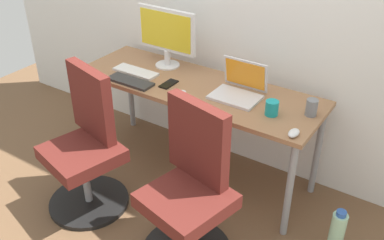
{
  "coord_description": "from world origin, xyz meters",
  "views": [
    {
      "loc": [
        1.45,
        -2.26,
        2.06
      ],
      "look_at": [
        0.0,
        -0.05,
        0.47
      ],
      "focal_mm": 41.17,
      "sensor_mm": 36.0,
      "label": 1
    }
  ],
  "objects": [
    {
      "name": "keyboard_by_monitor",
      "position": [
        -0.4,
        -0.21,
        0.73
      ],
      "size": [
        0.34,
        0.12,
        0.02
      ],
      "primitive_type": "cube",
      "color": "#2D2D2D",
      "rests_on": "desk"
    },
    {
      "name": "open_laptop",
      "position": [
        0.31,
        0.03,
        0.77
      ],
      "size": [
        0.31,
        0.26,
        0.23
      ],
      "color": "silver",
      "rests_on": "desk"
    },
    {
      "name": "mouse_by_monitor",
      "position": [
        0.79,
        -0.22,
        0.73
      ],
      "size": [
        0.06,
        0.1,
        0.03
      ],
      "primitive_type": "ellipsoid",
      "color": "silver",
      "rests_on": "desk"
    },
    {
      "name": "pen_cup",
      "position": [
        0.79,
        0.04,
        0.77
      ],
      "size": [
        0.07,
        0.07,
        0.1
      ],
      "primitive_type": "cylinder",
      "color": "slate",
      "rests_on": "desk"
    },
    {
      "name": "coffee_mug",
      "position": [
        0.59,
        -0.08,
        0.76
      ],
      "size": [
        0.08,
        0.08,
        0.09
      ],
      "primitive_type": "cylinder",
      "color": "teal",
      "rests_on": "desk"
    },
    {
      "name": "desktop_monitor",
      "position": [
        -0.35,
        0.15,
        0.97
      ],
      "size": [
        0.48,
        0.18,
        0.43
      ],
      "color": "silver",
      "rests_on": "desk"
    },
    {
      "name": "ground_plane",
      "position": [
        0.0,
        0.0,
        0.0
      ],
      "size": [
        5.28,
        5.28,
        0.0
      ],
      "primitive_type": "plane",
      "color": "brown"
    },
    {
      "name": "mouse_by_laptop",
      "position": [
        -0.0,
        -0.18,
        0.73
      ],
      "size": [
        0.06,
        0.1,
        0.03
      ],
      "primitive_type": "ellipsoid",
      "color": "silver",
      "rests_on": "desk"
    },
    {
      "name": "keyboard_by_laptop",
      "position": [
        -0.47,
        -0.07,
        0.73
      ],
      "size": [
        0.34,
        0.12,
        0.02
      ],
      "primitive_type": "cube",
      "color": "silver",
      "rests_on": "desk"
    },
    {
      "name": "office_chair_left",
      "position": [
        -0.42,
        -0.66,
        0.42
      ],
      "size": [
        0.54,
        0.54,
        0.94
      ],
      "color": "black",
      "rests_on": "ground"
    },
    {
      "name": "phone_near_monitor",
      "position": [
        -0.16,
        -0.1,
        0.72
      ],
      "size": [
        0.07,
        0.14,
        0.01
      ],
      "primitive_type": "cube",
      "color": "black",
      "rests_on": "desk"
    },
    {
      "name": "water_bottle_on_floor",
      "position": [
        1.13,
        -0.21,
        0.15
      ],
      "size": [
        0.09,
        0.09,
        0.31
      ],
      "color": "#A5D8B2",
      "rests_on": "ground"
    },
    {
      "name": "desk",
      "position": [
        0.0,
        0.0,
        0.65
      ],
      "size": [
        1.75,
        0.59,
        0.72
      ],
      "color": "#996B47",
      "rests_on": "ground"
    },
    {
      "name": "office_chair_right",
      "position": [
        0.39,
        -0.66,
        0.42
      ],
      "size": [
        0.54,
        0.54,
        0.94
      ],
      "color": "black",
      "rests_on": "ground"
    }
  ]
}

